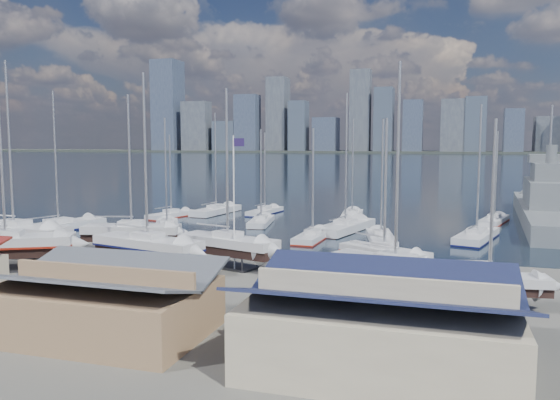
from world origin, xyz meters
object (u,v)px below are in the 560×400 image
(sailboat_cradle_0, at_px, (14,234))
(flagpole, at_px, (235,194))
(car_a, at_px, (30,283))
(naval_ship_east, at_px, (547,210))

(sailboat_cradle_0, bearing_deg, flagpole, 4.05)
(sailboat_cradle_0, height_order, car_a, sailboat_cradle_0)
(car_a, bearing_deg, naval_ship_east, 57.07)
(sailboat_cradle_0, height_order, flagpole, sailboat_cradle_0)
(sailboat_cradle_0, height_order, naval_ship_east, sailboat_cradle_0)
(naval_ship_east, relative_size, flagpole, 3.71)
(sailboat_cradle_0, relative_size, naval_ship_east, 0.43)
(car_a, bearing_deg, flagpole, 48.92)
(naval_ship_east, height_order, flagpole, naval_ship_east)
(sailboat_cradle_0, relative_size, flagpole, 1.61)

